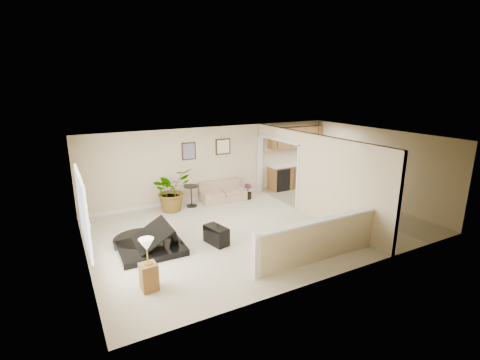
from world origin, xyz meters
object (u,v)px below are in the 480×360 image
piano (147,227)px  small_plant (247,192)px  accent_table (191,193)px  palm_plant (172,190)px  loveseat (222,191)px  piano_bench (216,235)px  lamp_stand (148,268)px

piano → small_plant: 4.62m
accent_table → palm_plant: 0.70m
loveseat → accent_table: 1.17m
loveseat → palm_plant: size_ratio=1.02×
piano_bench → lamp_stand: (-1.99, -1.22, 0.23)m
accent_table → palm_plant: size_ratio=0.46×
piano → lamp_stand: (-0.40, -1.72, -0.14)m
loveseat → palm_plant: palm_plant is taller
piano → lamp_stand: bearing=-102.2°
palm_plant → lamp_stand: (-1.77, -4.09, -0.21)m
piano → accent_table: bearing=50.8°
piano → lamp_stand: size_ratio=1.75×
piano → loveseat: bearing=39.3°
piano → piano_bench: 1.71m
lamp_stand → accent_table: bearing=59.5°
small_plant → lamp_stand: lamp_stand is taller
piano → accent_table: 3.17m
piano_bench → loveseat: size_ratio=0.43×
palm_plant → small_plant: palm_plant is taller
piano → palm_plant: (1.37, 2.37, 0.07)m
small_plant → palm_plant: bearing=177.0°
piano_bench → lamp_stand: size_ratio=0.63×
accent_table → small_plant: 2.02m
small_plant → accent_table: bearing=174.6°
piano_bench → small_plant: 3.66m
piano → small_plant: (4.04, 2.23, -0.36)m
small_plant → lamp_stand: 5.94m
loveseat → small_plant: size_ratio=2.87×
accent_table → piano: bearing=-130.1°
accent_table → lamp_stand: (-2.44, -4.14, 0.00)m
lamp_stand → palm_plant: bearing=66.6°
loveseat → small_plant: 0.90m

